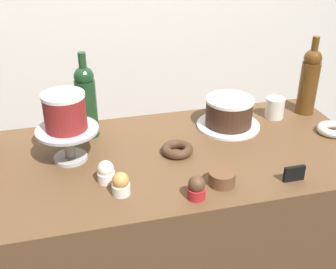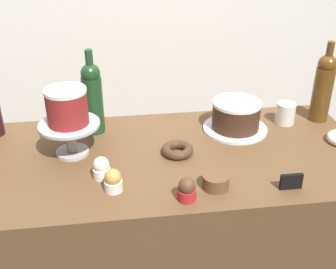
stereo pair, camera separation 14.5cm
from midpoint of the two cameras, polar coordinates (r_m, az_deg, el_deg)
The scene contains 14 objects.
display_counter at distance 1.78m, azimuth 2.43°, elevation -15.65°, with size 1.43×0.67×0.92m.
cake_stand_pedestal at distance 1.48m, azimuth -10.33°, elevation 0.11°, with size 0.21×0.21×0.12m.
white_layer_cake at distance 1.44m, azimuth -10.68°, elevation 3.66°, with size 0.14×0.14×0.13m.
silver_serving_platter at distance 1.69m, azimuth 11.45°, elevation 0.74°, with size 0.25×0.25×0.01m.
chocolate_round_cake at distance 1.66m, azimuth 11.64°, elevation 2.58°, with size 0.19×0.19×0.11m.
wine_bottle_amber at distance 1.81m, azimuth 22.39°, elevation 5.96°, with size 0.08×0.08×0.33m.
wine_bottle_green at distance 1.60m, azimuth -7.58°, elevation 5.00°, with size 0.08×0.08×0.33m.
cupcake_caramel at distance 1.30m, azimuth -4.23°, elevation -6.35°, with size 0.06×0.06×0.07m.
cupcake_vanilla at distance 1.36m, azimuth -5.96°, elevation -4.62°, with size 0.06×0.06×0.07m.
cupcake_chocolate at distance 1.26m, azimuth 5.89°, elevation -7.50°, with size 0.06×0.06×0.07m.
donut_chocolate at distance 1.49m, azimuth 4.11°, elevation -2.25°, with size 0.11×0.11×0.03m.
cookie_stack at distance 1.33m, azimuth 9.57°, elevation -6.34°, with size 0.08×0.08×0.04m.
price_sign_chalkboard at distance 1.38m, azimuth 19.21°, elevation -6.10°, with size 0.07×0.01×0.05m.
coffee_cup_ceramic at distance 1.77m, azimuth 17.83°, elevation 2.68°, with size 0.08×0.08×0.09m.
Camera 2 is at (-0.17, -1.27, 1.70)m, focal length 45.25 mm.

